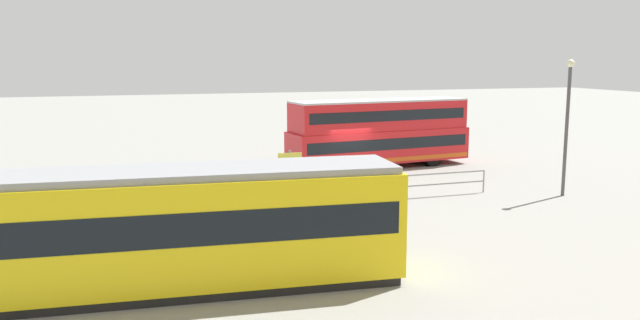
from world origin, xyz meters
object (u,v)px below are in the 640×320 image
Objects in this scene: double_decker_bus at (379,133)px; pedestrian_near_railing at (320,178)px; tram_yellow at (175,228)px; info_sign at (290,169)px; street_lamp at (567,116)px.

double_decker_bus is 9.64m from pedestrian_near_railing.
tram_yellow is at bearing 51.42° from double_decker_bus.
pedestrian_near_railing is at bearing 50.64° from double_decker_bus.
pedestrian_near_railing is at bearing -147.14° from info_sign.
double_decker_bus is 0.88× the size of tram_yellow.
double_decker_bus is 11.53m from info_sign.
info_sign is at bearing 47.58° from double_decker_bus.
street_lamp is (-11.11, 2.52, 2.69)m from pedestrian_near_railing.
tram_yellow is at bearing 55.91° from info_sign.
info_sign is (1.69, 1.09, 0.69)m from pedestrian_near_railing.
pedestrian_near_railing is 0.70× the size of info_sign.
tram_yellow is at bearing 20.17° from street_lamp.
double_decker_bus is 4.44× the size of info_sign.
info_sign is (-5.52, -8.15, -0.05)m from tram_yellow.
pedestrian_near_railing is 2.13m from info_sign.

